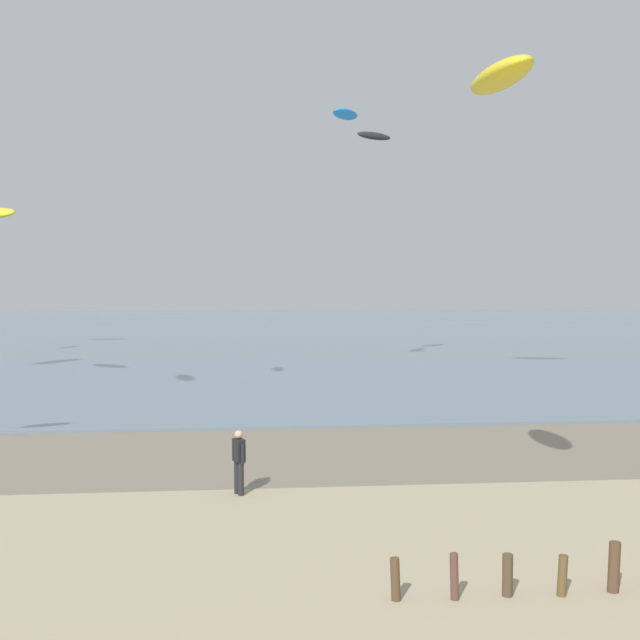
{
  "coord_description": "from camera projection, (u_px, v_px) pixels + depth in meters",
  "views": [
    {
      "loc": [
        -1.64,
        -7.9,
        6.25
      ],
      "look_at": [
        0.13,
        10.59,
        4.91
      ],
      "focal_mm": 49.22,
      "sensor_mm": 36.0,
      "label": 1
    }
  ],
  "objects": [
    {
      "name": "sea",
      "position": [
        258.0,
        339.0,
        66.56
      ],
      "size": [
        160.0,
        70.0,
        0.1
      ],
      "primitive_type": "cube",
      "color": "slate",
      "rests_on": "ground"
    },
    {
      "name": "person_nearest_camera",
      "position": [
        239.0,
        460.0,
        23.01
      ],
      "size": [
        0.36,
        0.52,
        1.71
      ],
      "color": "#232328",
      "rests_on": "ground"
    },
    {
      "name": "kite_aloft_0",
      "position": [
        501.0,
        76.0,
        19.02
      ],
      "size": [
        1.22,
        3.33,
        0.75
      ],
      "primitive_type": "ellipsoid",
      "rotation": [
        -0.22,
        0.0,
        1.55
      ],
      "color": "yellow"
    },
    {
      "name": "kite_aloft_8",
      "position": [
        374.0,
        136.0,
        47.19
      ],
      "size": [
        2.42,
        2.0,
        0.65
      ],
      "primitive_type": "ellipsoid",
      "rotation": [
        0.43,
        0.0,
        0.59
      ],
      "color": "black"
    },
    {
      "name": "wet_sand_strip",
      "position": [
        289.0,
        454.0,
        27.77
      ],
      "size": [
        120.0,
        8.15,
        0.01
      ],
      "primitive_type": "cube",
      "color": "#7A6D59",
      "rests_on": "ground"
    },
    {
      "name": "kite_aloft_3",
      "position": [
        345.0,
        114.0,
        43.45
      ],
      "size": [
        2.04,
        2.68,
        0.62
      ],
      "primitive_type": "ellipsoid",
      "rotation": [
        0.28,
        0.0,
        4.2
      ],
      "color": "#2384D1"
    }
  ]
}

